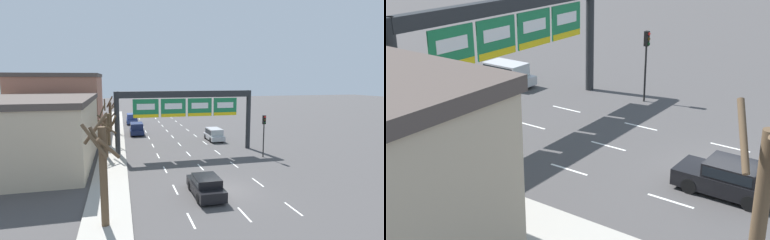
# 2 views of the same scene
# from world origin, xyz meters

# --- Properties ---
(ground_plane) EXTENTS (220.00, 220.00, 0.00)m
(ground_plane) POSITION_xyz_m (0.00, 0.00, 0.00)
(ground_plane) COLOR #474444
(lane_dashes) EXTENTS (6.72, 67.00, 0.01)m
(lane_dashes) POSITION_xyz_m (-0.00, 13.50, 0.01)
(lane_dashes) COLOR white
(lane_dashes) RESTS_ON ground_plane
(sign_gantry) EXTENTS (15.33, 0.70, 6.77)m
(sign_gantry) POSITION_xyz_m (-0.00, 12.08, 5.23)
(sign_gantry) COLOR #232628
(sign_gantry) RESTS_ON ground_plane
(suv_silver) EXTENTS (1.84, 3.99, 1.60)m
(suv_silver) POSITION_xyz_m (4.91, 17.26, 0.89)
(suv_silver) COLOR #B7B7BC
(suv_silver) RESTS_ON ground_plane
(car_black) EXTENTS (1.84, 4.16, 1.45)m
(car_black) POSITION_xyz_m (-1.44, -0.65, 0.77)
(car_black) COLOR black
(car_black) RESTS_ON ground_plane
(traffic_light_near_gantry) EXTENTS (0.30, 0.35, 4.37)m
(traffic_light_near_gantry) POSITION_xyz_m (7.28, 7.95, 3.13)
(traffic_light_near_gantry) COLOR black
(traffic_light_near_gantry) RESTS_ON ground_plane
(tree_bare_closest) EXTENTS (1.84, 2.22, 4.56)m
(tree_bare_closest) POSITION_xyz_m (-8.48, 11.23, 2.53)
(tree_bare_closest) COLOR brown
(tree_bare_closest) RESTS_ON sidewalk_left
(tree_bare_second) EXTENTS (2.00, 2.09, 6.09)m
(tree_bare_second) POSITION_xyz_m (-8.07, -3.72, 3.34)
(tree_bare_second) COLOR brown
(tree_bare_second) RESTS_ON sidewalk_left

